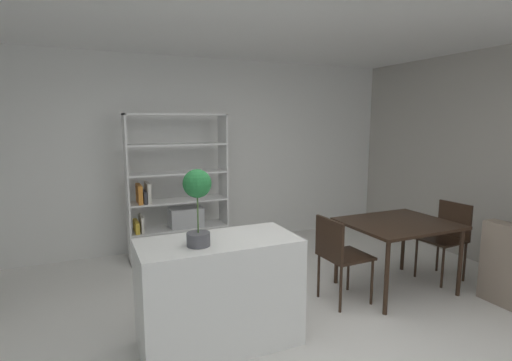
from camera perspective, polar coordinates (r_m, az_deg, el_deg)
The scene contains 8 objects.
ground_plane at distance 3.50m, azimuth 4.32°, elevation -22.71°, with size 8.92×8.92×0.00m, color silver.
back_partition at distance 5.68m, azimuth -9.29°, elevation 3.94°, with size 6.49×0.06×2.72m, color white.
kitchen_island at distance 3.29m, azimuth -5.44°, elevation -16.12°, with size 1.27×0.62×0.89m, color white.
potted_plant_on_island at distance 2.90m, azimuth -8.65°, elevation -2.52°, with size 0.21×0.21×0.59m.
open_bookshelf at distance 5.27m, azimuth -11.87°, elevation -2.63°, with size 1.31×0.37×1.92m.
dining_table at distance 4.44m, azimuth 20.20°, elevation -6.70°, with size 1.11×0.91×0.76m.
dining_chair_window_side at distance 5.04m, azimuth 26.41°, elevation -6.97°, with size 0.48×0.44×0.89m.
dining_chair_island_side at distance 4.00m, azimuth 12.06°, elevation -10.19°, with size 0.46×0.44×0.88m.
Camera 1 is at (-1.43, -2.62, 1.83)m, focal length 27.07 mm.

